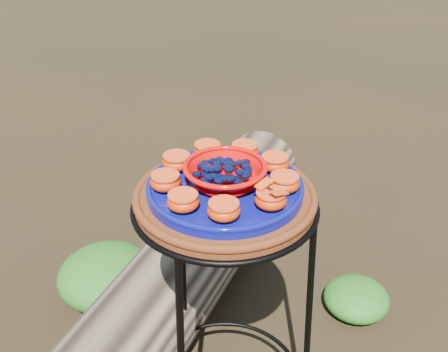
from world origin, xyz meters
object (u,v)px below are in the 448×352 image
red_bowl (225,175)px  driftwood_log (181,272)px  plant_stand (225,324)px  terracotta_saucer (225,199)px  cobalt_plate (225,189)px

red_bowl → driftwood_log: size_ratio=0.10×
plant_stand → driftwood_log: (0.11, 0.44, -0.20)m
terracotta_saucer → plant_stand: bearing=0.0°
terracotta_saucer → cobalt_plate: cobalt_plate is taller
terracotta_saucer → cobalt_plate: (0.00, 0.00, 0.03)m
red_bowl → driftwood_log: red_bowl is taller
terracotta_saucer → red_bowl: 0.06m
cobalt_plate → red_bowl: size_ratio=2.00×
driftwood_log → red_bowl: bearing=-104.5°
cobalt_plate → driftwood_log: bearing=75.5°
plant_stand → terracotta_saucer: (0.00, 0.00, 0.37)m
plant_stand → red_bowl: size_ratio=4.26×
terracotta_saucer → driftwood_log: 0.72m
terracotta_saucer → cobalt_plate: 0.03m
plant_stand → terracotta_saucer: 0.37m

